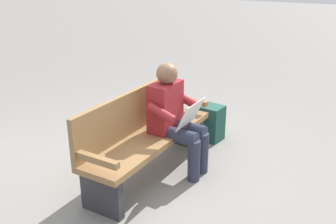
% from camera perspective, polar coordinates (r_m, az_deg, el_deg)
% --- Properties ---
extents(ground_plane, '(40.00, 40.00, 0.00)m').
position_cam_1_polar(ground_plane, '(4.19, -2.52, -9.11)').
color(ground_plane, gray).
extents(bench_near, '(1.83, 0.62, 0.90)m').
position_cam_1_polar(bench_near, '(4.01, -3.48, -3.18)').
color(bench_near, olive).
rests_on(bench_near, ground).
extents(person_seated, '(0.59, 0.59, 1.18)m').
position_cam_1_polar(person_seated, '(4.00, 0.99, -0.56)').
color(person_seated, maroon).
rests_on(person_seated, ground).
extents(backpack, '(0.34, 0.39, 0.45)m').
position_cam_1_polar(backpack, '(4.91, 6.09, -1.53)').
color(backpack, '#1E4C42').
rests_on(backpack, ground).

